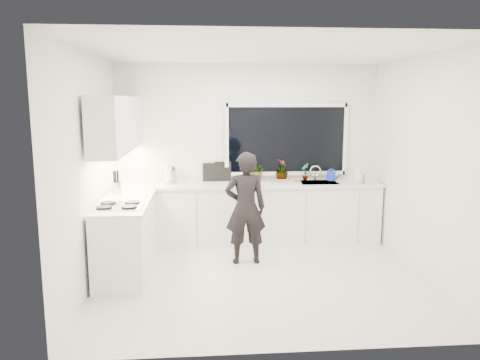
{
  "coord_description": "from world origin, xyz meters",
  "views": [
    {
      "loc": [
        -0.71,
        -5.43,
        2.14
      ],
      "look_at": [
        -0.23,
        0.4,
        1.15
      ],
      "focal_mm": 35.0,
      "sensor_mm": 36.0,
      "label": 1
    }
  ],
  "objects": [
    {
      "name": "window",
      "position": [
        0.6,
        1.73,
        1.55
      ],
      "size": [
        1.8,
        0.02,
        1.0
      ],
      "primitive_type": "cube",
      "color": "black",
      "rests_on": "wall_back"
    },
    {
      "name": "wall_left",
      "position": [
        -2.01,
        0.0,
        1.35
      ],
      "size": [
        0.02,
        3.5,
        2.7
      ],
      "primitive_type": "cube",
      "color": "white",
      "rests_on": "ground"
    },
    {
      "name": "upper_cabinets",
      "position": [
        -1.79,
        0.7,
        1.85
      ],
      "size": [
        0.34,
        2.1,
        0.7
      ],
      "primitive_type": "cube",
      "color": "white",
      "rests_on": "wall_left"
    },
    {
      "name": "soap_bottles",
      "position": [
        1.66,
        1.3,
        1.07
      ],
      "size": [
        0.28,
        0.17,
        0.33
      ],
      "color": "#D8BF66",
      "rests_on": "countertop_back"
    },
    {
      "name": "picture_frame_large",
      "position": [
        -0.59,
        1.69,
        1.06
      ],
      "size": [
        0.22,
        0.03,
        0.28
      ],
      "primitive_type": "cube",
      "rotation": [
        0.0,
        0.0,
        -0.06
      ],
      "color": "black",
      "rests_on": "countertop_back"
    },
    {
      "name": "base_cabinets_back",
      "position": [
        0.0,
        1.45,
        0.44
      ],
      "size": [
        3.92,
        0.58,
        0.88
      ],
      "primitive_type": "cube",
      "color": "white",
      "rests_on": "floor"
    },
    {
      "name": "pizza",
      "position": [
        0.55,
        1.42,
        0.95
      ],
      "size": [
        0.4,
        0.29,
        0.01
      ],
      "primitive_type": "cube",
      "rotation": [
        0.0,
        0.0,
        -0.04
      ],
      "color": "red",
      "rests_on": "pizza_tray"
    },
    {
      "name": "floor",
      "position": [
        0.0,
        0.0,
        -0.01
      ],
      "size": [
        4.0,
        3.5,
        0.02
      ],
      "primitive_type": "cube",
      "color": "beige",
      "rests_on": "ground"
    },
    {
      "name": "countertop_left",
      "position": [
        -1.67,
        0.35,
        0.9
      ],
      "size": [
        0.62,
        1.6,
        0.04
      ],
      "primitive_type": "cube",
      "color": "silver",
      "rests_on": "base_cabinets_left"
    },
    {
      "name": "base_cabinets_left",
      "position": [
        -1.67,
        0.35,
        0.44
      ],
      "size": [
        0.58,
        1.6,
        0.88
      ],
      "primitive_type": "cube",
      "color": "white",
      "rests_on": "floor"
    },
    {
      "name": "stovetop",
      "position": [
        -1.69,
        -0.0,
        0.94
      ],
      "size": [
        0.56,
        0.48,
        0.03
      ],
      "primitive_type": "cube",
      "color": "black",
      "rests_on": "countertop_left"
    },
    {
      "name": "paper_towel_roll",
      "position": [
        -1.21,
        1.55,
        1.05
      ],
      "size": [
        0.14,
        0.14,
        0.26
      ],
      "primitive_type": "cylinder",
      "rotation": [
        0.0,
        0.0,
        0.32
      ],
      "color": "white",
      "rests_on": "countertop_back"
    },
    {
      "name": "wall_back",
      "position": [
        0.0,
        1.76,
        1.35
      ],
      "size": [
        4.0,
        0.02,
        2.7
      ],
      "primitive_type": "cube",
      "color": "white",
      "rests_on": "ground"
    },
    {
      "name": "picture_frame_small",
      "position": [
        -0.39,
        1.69,
        1.07
      ],
      "size": [
        0.25,
        0.02,
        0.3
      ],
      "primitive_type": "cube",
      "rotation": [
        0.0,
        0.0,
        -0.01
      ],
      "color": "black",
      "rests_on": "countertop_back"
    },
    {
      "name": "knife_block",
      "position": [
        -1.17,
        1.59,
        1.03
      ],
      "size": [
        0.15,
        0.14,
        0.22
      ],
      "primitive_type": "cube",
      "rotation": [
        0.0,
        0.0,
        0.31
      ],
      "color": "brown",
      "rests_on": "countertop_back"
    },
    {
      "name": "pizza_tray",
      "position": [
        0.55,
        1.42,
        0.94
      ],
      "size": [
        0.44,
        0.33,
        0.03
      ],
      "primitive_type": "cube",
      "rotation": [
        0.0,
        0.0,
        -0.04
      ],
      "color": "silver",
      "rests_on": "countertop_back"
    },
    {
      "name": "utensil_crock",
      "position": [
        -1.85,
        0.8,
        1.0
      ],
      "size": [
        0.14,
        0.14,
        0.16
      ],
      "primitive_type": "cylinder",
      "rotation": [
        0.0,
        0.0,
        -0.11
      ],
      "color": "#A8A8AC",
      "rests_on": "countertop_left"
    },
    {
      "name": "person",
      "position": [
        -0.15,
        0.56,
        0.75
      ],
      "size": [
        0.56,
        0.38,
        1.49
      ],
      "primitive_type": "imported",
      "rotation": [
        0.0,
        0.0,
        3.18
      ],
      "color": "black",
      "rests_on": "floor"
    },
    {
      "name": "faucet",
      "position": [
        1.05,
        1.65,
        1.03
      ],
      "size": [
        0.03,
        0.03,
        0.22
      ],
      "primitive_type": "cylinder",
      "color": "silver",
      "rests_on": "countertop_back"
    },
    {
      "name": "watering_can",
      "position": [
        1.29,
        1.61,
        0.98
      ],
      "size": [
        0.18,
        0.18,
        0.13
      ],
      "primitive_type": "cylinder",
      "rotation": [
        0.0,
        0.0,
        0.4
      ],
      "color": "#1436C1",
      "rests_on": "countertop_back"
    },
    {
      "name": "herb_plants",
      "position": [
        0.33,
        1.61,
        1.08
      ],
      "size": [
        0.97,
        0.36,
        0.34
      ],
      "color": "#26662D",
      "rests_on": "countertop_back"
    },
    {
      "name": "countertop_back",
      "position": [
        0.0,
        1.44,
        0.9
      ],
      "size": [
        3.94,
        0.62,
        0.04
      ],
      "primitive_type": "cube",
      "color": "silver",
      "rests_on": "base_cabinets_back"
    },
    {
      "name": "sink",
      "position": [
        1.05,
        1.45,
        0.87
      ],
      "size": [
        0.58,
        0.42,
        0.14
      ],
      "primitive_type": "cube",
      "color": "silver",
      "rests_on": "countertop_back"
    },
    {
      "name": "ceiling",
      "position": [
        0.0,
        0.0,
        2.71
      ],
      "size": [
        4.0,
        3.5,
        0.02
      ],
      "primitive_type": "cube",
      "color": "white",
      "rests_on": "wall_back"
    },
    {
      "name": "wall_right",
      "position": [
        2.01,
        0.0,
        1.35
      ],
      "size": [
        0.02,
        3.5,
        2.7
      ],
      "primitive_type": "cube",
      "color": "white",
      "rests_on": "ground"
    }
  ]
}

